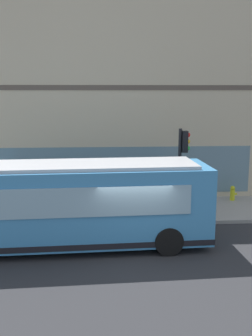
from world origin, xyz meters
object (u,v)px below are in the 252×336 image
at_px(city_bus_nearside, 69,205).
at_px(traffic_light_near_corner, 183,156).
at_px(fire_hydrant, 233,193).
at_px(pedestrian_near_building_entrance, 188,193).
at_px(pedestrian_near_hydrant, 60,186).

height_order(city_bus_nearside, traffic_light_near_corner, traffic_light_near_corner).
distance_m(fire_hydrant, pedestrian_near_building_entrance, 3.27).
bearing_deg(traffic_light_near_corner, pedestrian_near_hydrant, 68.66).
distance_m(city_bus_nearside, fire_hydrant, 9.41).
height_order(city_bus_nearside, pedestrian_near_building_entrance, city_bus_nearside).
distance_m(city_bus_nearside, traffic_light_near_corner, 5.44).
relative_size(traffic_light_near_corner, pedestrian_near_hydrant, 2.28).
relative_size(city_bus_nearside, fire_hydrant, 13.70).
height_order(traffic_light_near_corner, fire_hydrant, traffic_light_near_corner).
distance_m(pedestrian_near_hydrant, pedestrian_near_building_entrance, 5.98).
bearing_deg(city_bus_nearside, pedestrian_near_building_entrance, -55.84).
xyz_separation_m(city_bus_nearside, fire_hydrant, (5.22, -7.76, -1.04)).
bearing_deg(fire_hydrant, pedestrian_near_hydrant, 93.69).
relative_size(traffic_light_near_corner, fire_hydrant, 5.24).
relative_size(pedestrian_near_hydrant, pedestrian_near_building_entrance, 1.08).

